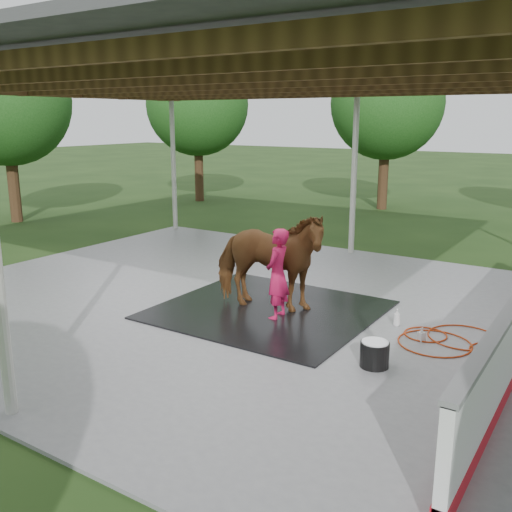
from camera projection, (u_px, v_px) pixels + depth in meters
The scene contains 11 objects.
ground at pixel (244, 305), 10.31m from camera, with size 100.00×100.00×0.00m, color #1E3814.
concrete_slab at pixel (244, 304), 10.30m from camera, with size 12.00×10.00×0.05m, color slate.
pavilion_structure at pixel (243, 76), 9.37m from camera, with size 12.60×10.60×4.05m.
tree_belt at pixel (286, 89), 9.98m from camera, with size 28.00×28.00×5.80m.
rubber_mat at pixel (268, 310), 9.88m from camera, with size 3.55×3.33×0.03m, color black.
horse at pixel (268, 261), 9.67m from camera, with size 0.93×2.05×1.73m, color brown.
handler at pixel (277, 274), 9.32m from camera, with size 0.55×0.36×1.52m, color #BA1346.
wash_bucket at pixel (375, 354), 7.62m from camera, with size 0.39×0.39×0.36m.
soap_bottle_a at pixel (397, 317), 9.12m from camera, with size 0.11×0.11×0.28m, color silver.
soap_bottle_b at pixel (422, 334), 8.51m from camera, with size 0.09×0.10×0.21m, color #338CD8.
hose_coil at pixel (453, 341), 8.49m from camera, with size 2.33×1.55×0.02m.
Camera 1 is at (5.52, -8.10, 3.31)m, focal length 40.00 mm.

